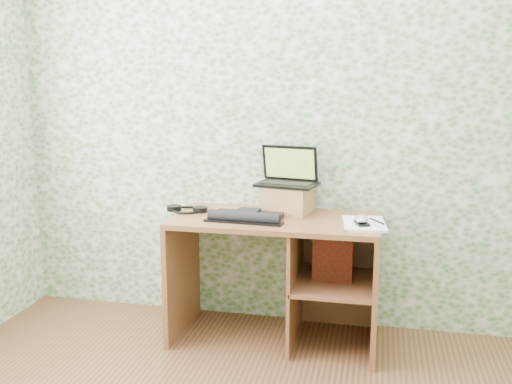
% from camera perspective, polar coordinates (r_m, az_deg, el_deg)
% --- Properties ---
extents(wall_back, '(3.50, 0.00, 3.50)m').
position_cam_1_polar(wall_back, '(3.54, 2.96, 7.27)').
color(wall_back, silver).
rests_on(wall_back, ground).
extents(desk, '(1.20, 0.60, 0.75)m').
position_cam_1_polar(desk, '(3.41, 3.35, -6.93)').
color(desk, brown).
rests_on(desk, floor).
extents(riser, '(0.31, 0.28, 0.16)m').
position_cam_1_polar(riser, '(3.44, 3.11, -0.73)').
color(riser, '#A6724A').
rests_on(riser, desk).
extents(laptop, '(0.39, 0.31, 0.23)m').
position_cam_1_polar(laptop, '(3.45, 3.24, 1.64)').
color(laptop, black).
rests_on(laptop, riser).
extents(keyboard, '(0.46, 0.25, 0.06)m').
position_cam_1_polar(keyboard, '(3.26, -1.00, -2.44)').
color(keyboard, black).
rests_on(keyboard, desk).
extents(headphones, '(0.26, 0.19, 0.03)m').
position_cam_1_polar(headphones, '(3.51, -6.91, -1.74)').
color(headphones, black).
rests_on(headphones, desk).
extents(notepad, '(0.26, 0.35, 0.02)m').
position_cam_1_polar(notepad, '(3.21, 10.77, -3.14)').
color(notepad, white).
rests_on(notepad, desk).
extents(mouse, '(0.11, 0.13, 0.04)m').
position_cam_1_polar(mouse, '(3.16, 10.53, -2.86)').
color(mouse, silver).
rests_on(mouse, notepad).
extents(pen, '(0.08, 0.13, 0.01)m').
position_cam_1_polar(pen, '(3.24, 11.99, -2.86)').
color(pen, black).
rests_on(pen, notepad).
extents(red_box, '(0.23, 0.08, 0.28)m').
position_cam_1_polar(red_box, '(3.34, 7.67, -6.56)').
color(red_box, maroon).
rests_on(red_box, desk).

